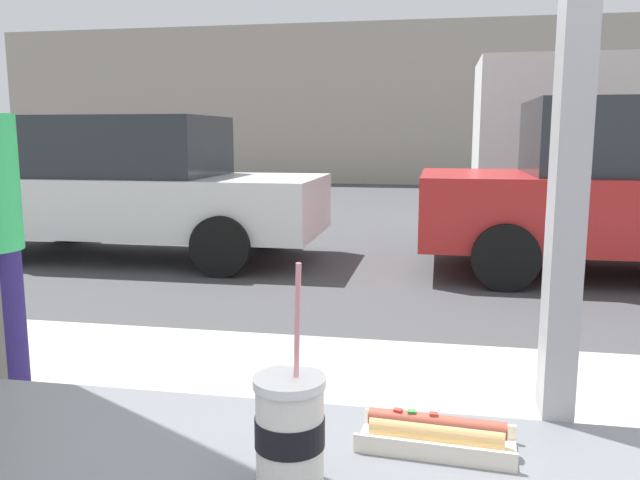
{
  "coord_description": "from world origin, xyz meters",
  "views": [
    {
      "loc": [
        -0.2,
        -0.99,
        1.47
      ],
      "look_at": [
        -0.81,
        2.28,
        0.92
      ],
      "focal_mm": 35.96,
      "sensor_mm": 36.0,
      "label": 1
    }
  ],
  "objects": [
    {
      "name": "ground_plane",
      "position": [
        0.0,
        8.0,
        0.0
      ],
      "size": [
        60.0,
        60.0,
        0.0
      ],
      "primitive_type": "plane",
      "color": "#424244"
    },
    {
      "name": "soda_cup_right",
      "position": [
        -0.38,
        -0.22,
        1.08
      ],
      "size": [
        0.1,
        0.1,
        0.31
      ],
      "color": "white",
      "rests_on": "window_counter"
    },
    {
      "name": "parked_car_red",
      "position": [
        1.8,
        6.11,
        0.91
      ],
      "size": [
        4.33,
        2.06,
        1.82
      ],
      "color": "red",
      "rests_on": "ground"
    },
    {
      "name": "parked_car_white",
      "position": [
        -3.85,
        6.11,
        0.85
      ],
      "size": [
        4.54,
        1.91,
        1.67
      ],
      "color": "silver",
      "rests_on": "ground"
    },
    {
      "name": "building_facade_far",
      "position": [
        0.0,
        18.65,
        2.34
      ],
      "size": [
        28.0,
        1.2,
        4.68
      ],
      "primitive_type": "cube",
      "color": "#A89E8E",
      "rests_on": "ground"
    },
    {
      "name": "hotdog_tray_far",
      "position": [
        -0.2,
        -0.08,
        1.03
      ],
      "size": [
        0.24,
        0.11,
        0.05
      ],
      "color": "beige",
      "rests_on": "window_counter"
    },
    {
      "name": "sidewalk_strip",
      "position": [
        0.0,
        1.6,
        0.07
      ],
      "size": [
        16.0,
        2.8,
        0.15
      ],
      "primitive_type": "cube",
      "color": "#B2ADA3",
      "rests_on": "ground"
    }
  ]
}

